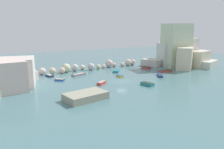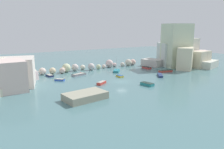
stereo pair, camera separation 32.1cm
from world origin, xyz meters
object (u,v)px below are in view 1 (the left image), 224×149
Objects in this scene: channel_buoy at (81,73)px; moored_boat_0 at (116,71)px; moored_boat_7 at (165,71)px; moored_boat_8 at (160,75)px; moored_boat_2 at (120,76)px; moored_boat_3 at (147,84)px; moored_boat_5 at (60,80)px; moored_boat_4 at (79,75)px; moored_boat_1 at (146,68)px; stone_dock at (86,96)px; moored_boat_9 at (102,83)px; moored_boat_6 at (50,76)px.

moored_boat_0 is at bearing -11.46° from channel_buoy.
moored_boat_8 is at bearing 44.75° from moored_boat_7.
channel_buoy reaches higher than moored_boat_2.
moored_boat_3 is 1.33× the size of moored_boat_5.
moored_boat_5 is 32.84m from moored_boat_7.
moored_boat_2 is 0.55× the size of moored_boat_8.
channel_buoy reaches higher than moored_boat_4.
moored_boat_1 is 7.77m from moored_boat_7.
stone_dock is at bearing 142.05° from moored_boat_8.
moored_boat_0 is (11.27, -2.28, 0.02)m from channel_buoy.
moored_boat_7 is 24.67m from moored_boat_9.
moored_boat_9 is (8.39, 8.79, -0.38)m from stone_dock.
moored_boat_9 is (-18.77, 0.85, 0.03)m from moored_boat_8.
moored_boat_2 is 0.89× the size of moored_boat_5.
moored_boat_2 is at bearing 125.08° from moored_boat_4.
moored_boat_3 reaches higher than moored_boat_6.
moored_boat_5 is 0.58× the size of moored_boat_7.
stone_dock is at bearing 31.76° from moored_boat_7.
moored_boat_6 is at bearing 90.39° from stone_dock.
moored_boat_5 is (0.63, 17.64, -0.43)m from stone_dock.
moored_boat_4 is at bearing -111.82° from moored_boat_5.
moored_boat_0 is 12.49m from moored_boat_4.
channel_buoy is 9.02m from moored_boat_6.
moored_boat_0 is 1.00× the size of moored_boat_7.
moored_boat_2 is at bearing -48.41° from channel_buoy.
moored_boat_4 is 8.32m from moored_boat_6.
moored_boat_6 is at bearing 167.42° from channel_buoy.
moored_boat_3 is 1.11× the size of moored_boat_6.
channel_buoy is at bearing -11.46° from moored_boat_7.
stone_dock reaches higher than moored_boat_3.
moored_boat_6 is at bearing -62.44° from moored_boat_0.
moored_boat_4 is (-9.25, 7.71, 0.07)m from moored_boat_2.
moored_boat_8 is at bearing -35.52° from moored_boat_9.
moored_boat_9 is at bearing -6.23° from moored_boat_0.
moored_boat_4 is at bearing 82.45° from moored_boat_1.
moored_boat_8 is at bearing 154.91° from moored_boat_1.
moored_boat_1 is at bearing -69.74° from moored_boat_2.
channel_buoy is 0.13× the size of moored_boat_4.
moored_boat_2 is 16.67m from moored_boat_5.
channel_buoy is at bearing -61.94° from moored_boat_0.
moored_boat_0 reaches higher than moored_boat_9.
moored_boat_0 is at bearing 160.71° from moored_boat_4.
moored_boat_3 is 21.41m from moored_boat_4.
moored_boat_4 is at bearing 14.76° from moored_boat_3.
moored_boat_6 is (-0.16, 24.26, -0.43)m from stone_dock.
stone_dock is at bearing 55.29° from moored_boat_4.
moored_boat_2 is at bearing 6.62° from moored_boat_7.
moored_boat_0 is at bearing 45.15° from stone_dock.
moored_boat_0 is 1.96× the size of moored_boat_2.
stone_dock reaches higher than moored_boat_9.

